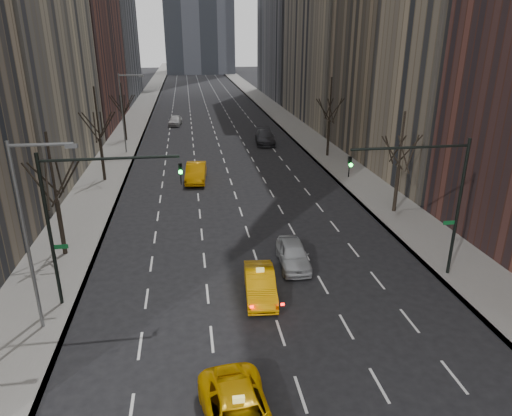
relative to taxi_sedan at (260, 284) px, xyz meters
name	(u,v)px	position (x,y,z in m)	size (l,w,h in m)	color
sidewalk_left	(137,118)	(-11.80, 58.64, -0.66)	(4.50, 320.00, 0.15)	slate
sidewalk_right	(279,114)	(12.70, 58.64, -0.66)	(4.50, 320.00, 0.15)	slate
tree_lw_b	(57,201)	(-11.55, 6.64, 2.98)	(3.36, 3.50, 7.82)	black
tree_lw_c	(100,140)	(-11.55, 22.64, 3.30)	(3.36, 3.50, 8.74)	black
tree_lw_d	(124,114)	(-11.55, 40.64, 2.83)	(3.36, 3.50, 7.36)	black
tree_rw_b	(399,167)	(12.45, 10.64, 2.98)	(3.36, 3.50, 7.82)	black
tree_rw_c	(329,122)	(12.45, 28.64, 3.30)	(3.36, 3.50, 8.74)	black
traffic_mast_left	(82,205)	(-8.66, 0.64, 4.75)	(6.69, 0.39, 8.00)	black
traffic_mast_right	(433,188)	(9.55, 0.64, 4.75)	(6.69, 0.39, 8.00)	black
streetlight_near	(31,220)	(-10.39, -1.36, 4.88)	(2.83, 0.22, 9.00)	slate
streetlight_far	(125,106)	(-10.39, 33.64, 4.88)	(2.83, 0.22, 9.00)	slate
taxi_sedan	(260,284)	(0.00, 0.00, 0.00)	(1.56, 4.46, 1.47)	#F8A405
silver_sedan_ahead	(293,254)	(2.54, 3.19, 0.01)	(1.76, 4.37, 1.49)	#A4A8AC
far_taxi	(196,172)	(-2.83, 21.41, 0.13)	(1.82, 5.23, 1.72)	#F79A05
far_suv_grey	(265,137)	(6.42, 36.34, 0.10)	(2.35, 5.78, 1.68)	#2E2D33
far_car_white	(175,120)	(-5.26, 51.11, 0.02)	(1.78, 4.41, 1.50)	silver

